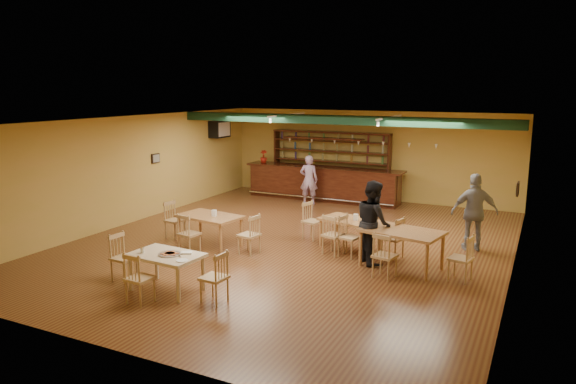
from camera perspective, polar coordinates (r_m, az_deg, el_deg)
The scene contains 22 objects.
floor at distance 13.11m, azimuth 0.39°, elevation -5.54°, with size 12.00×12.00×0.00m, color #532A17.
ceiling_beam at distance 15.15m, azimuth 5.05°, elevation 7.72°, with size 10.00×0.30×0.25m, color #11331E.
track_rail_left at distance 16.42m, azimuth -0.10°, elevation 8.27°, with size 0.05×2.50×0.05m, color silver.
track_rail_right at distance 15.28m, azimuth 10.83°, elevation 7.86°, with size 0.05×2.50×0.05m, color silver.
ac_unit at distance 18.64m, azimuth -7.35°, elevation 6.71°, with size 0.34×0.70×0.48m, color silver.
picture_left at distance 16.26m, azimuth -14.02°, elevation 3.52°, with size 0.04×0.34×0.28m, color black.
picture_right at distance 12.00m, azimuth 23.43°, elevation 0.31°, with size 0.04×0.34×0.28m, color black.
bar_counter at distance 18.07m, azimuth 3.78°, elevation 0.93°, with size 5.49×0.85×1.13m, color black.
back_bar_hutch at distance 18.56m, azimuth 4.55°, elevation 2.99°, with size 4.25×0.40×2.28m, color black.
poinsettia at distance 18.93m, azimuth -2.63°, elevation 3.83°, with size 0.25×0.25×0.45m, color #A31B0F.
dining_table_b at distance 12.76m, azimuth 6.68°, elevation -4.44°, with size 1.40×0.84×0.70m, color #8F5C33.
dining_table_c at distance 12.99m, azimuth -8.36°, elevation -4.10°, with size 1.50×0.90×0.75m, color #8F5C33.
dining_table_d at distance 11.54m, azimuth 12.04°, elevation -6.00°, with size 1.65×0.99×0.82m, color #8F5C33.
near_table at distance 10.35m, azimuth -12.89°, elevation -8.37°, with size 1.34×0.86×0.72m, color tan.
pizza_tray at distance 10.18m, azimuth -12.56°, elevation -6.53°, with size 0.40×0.40×0.01m, color silver.
parmesan_shaker at distance 10.38m, azimuth -15.34°, elevation -6.02°, with size 0.07×0.07×0.11m, color #EAE5C6.
napkin_stack at distance 10.17m, azimuth -10.83°, elevation -6.41°, with size 0.20×0.15×0.03m, color white.
pizza_server at distance 10.12m, azimuth -11.75°, elevation -6.53°, with size 0.32×0.09×0.00m, color silver.
side_plate at distance 9.78m, azimuth -11.28°, elevation -7.21°, with size 0.22×0.22×0.01m, color white.
patron_bar at distance 17.35m, azimuth 2.25°, elevation 1.33°, with size 0.59×0.39×1.61m, color #814596.
patron_right_a at distance 11.65m, azimuth 9.14°, elevation -3.20°, with size 0.88×0.69×1.82m, color black.
patron_right_b at distance 13.12m, azimuth 19.38°, elevation -2.05°, with size 1.07×0.44×1.82m, color gray.
Camera 1 is at (5.45, -11.31, 3.77)m, focal length 33.15 mm.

